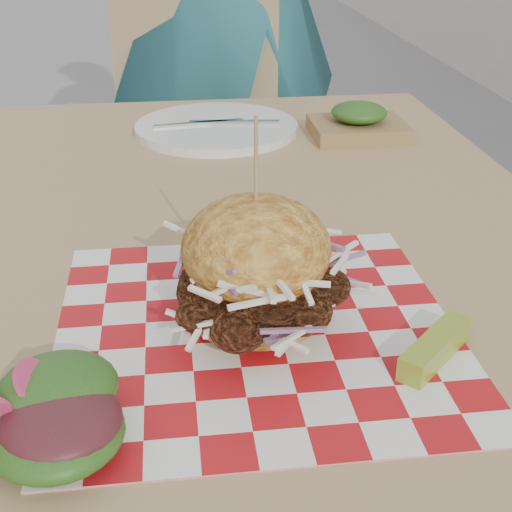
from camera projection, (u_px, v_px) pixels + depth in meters
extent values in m
cube|color=tan|center=(242.00, 246.00, 0.85)|extent=(0.80, 1.20, 0.04)
cylinder|color=#333338|center=(50.00, 303.00, 1.46)|extent=(0.05, 0.05, 0.71)
cylinder|color=#333338|center=(373.00, 283.00, 1.53)|extent=(0.05, 0.05, 0.71)
cube|color=tan|center=(204.00, 190.00, 1.76)|extent=(0.49, 0.49, 0.04)
cube|color=tan|center=(211.00, 70.00, 1.82)|extent=(0.42, 0.12, 0.50)
cylinder|color=#333338|center=(124.00, 306.00, 1.72)|extent=(0.03, 0.03, 0.43)
cylinder|color=#333338|center=(273.00, 311.00, 1.70)|extent=(0.03, 0.03, 0.43)
cylinder|color=#333338|center=(153.00, 241.00, 2.04)|extent=(0.03, 0.03, 0.43)
cylinder|color=#333338|center=(278.00, 245.00, 2.02)|extent=(0.03, 0.03, 0.43)
cube|color=red|center=(256.00, 328.00, 0.65)|extent=(0.36, 0.36, 0.00)
ellipsoid|color=gold|center=(256.00, 306.00, 0.64)|extent=(0.13, 0.13, 0.04)
ellipsoid|color=brown|center=(256.00, 289.00, 0.63)|extent=(0.14, 0.13, 0.07)
ellipsoid|color=gold|center=(256.00, 248.00, 0.61)|extent=(0.13, 0.13, 0.09)
cylinder|color=tan|center=(256.00, 175.00, 0.58)|extent=(0.00, 0.00, 0.10)
cube|color=#A7AF32|center=(435.00, 348.00, 0.60)|extent=(0.08, 0.08, 0.02)
ellipsoid|color=#3F1419|center=(57.00, 424.00, 0.51)|extent=(0.08, 0.08, 0.03)
ellipsoid|color=#174E16|center=(35.00, 402.00, 0.53)|extent=(0.08, 0.08, 0.03)
ellipsoid|color=#174E16|center=(23.00, 452.00, 0.49)|extent=(0.08, 0.08, 0.03)
cylinder|color=#DA3C71|center=(38.00, 385.00, 0.52)|extent=(0.05, 0.05, 0.04)
cylinder|color=white|center=(216.00, 128.00, 1.18)|extent=(0.27, 0.27, 0.01)
cube|color=silver|center=(198.00, 123.00, 1.17)|extent=(0.15, 0.03, 0.00)
cube|color=silver|center=(234.00, 122.00, 1.18)|extent=(0.15, 0.03, 0.00)
cube|color=olive|center=(358.00, 129.00, 1.16)|extent=(0.15, 0.12, 0.02)
ellipsoid|color=#174E16|center=(359.00, 112.00, 1.15)|extent=(0.09, 0.09, 0.03)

